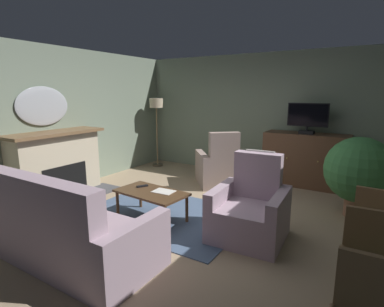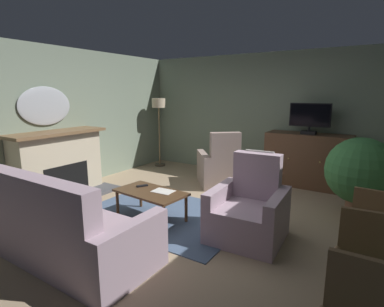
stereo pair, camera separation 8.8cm
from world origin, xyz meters
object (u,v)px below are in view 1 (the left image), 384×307
object	(u,v)px
tv_cabinet	(305,161)
fireplace	(57,166)
television	(308,117)
potted_plant_on_hearth_side	(359,171)
side_chair_beside_plant	(374,239)
armchair_angled_to_table	(250,212)
wall_mirror_oval	(43,106)
floor_lamp	(156,111)
coffee_table	(151,195)
folded_newspaper	(164,191)
armchair_in_far_corner	(220,168)
sofa_floral	(63,231)
side_chair_mid_row	(371,281)
tv_remote	(142,186)

from	to	relation	value
tv_cabinet	fireplace	bearing A→B (deg)	-140.77
fireplace	television	distance (m)	4.65
tv_cabinet	potted_plant_on_hearth_side	size ratio (longest dim) A/B	1.31
fireplace	side_chair_beside_plant	world-z (taller)	fireplace
tv_cabinet	armchair_angled_to_table	distance (m)	2.63
wall_mirror_oval	floor_lamp	xyz separation A→B (m)	(0.36, 2.69, -0.21)
fireplace	wall_mirror_oval	distance (m)	1.05
wall_mirror_oval	coffee_table	world-z (taller)	wall_mirror_oval
folded_newspaper	armchair_in_far_corner	distance (m)	1.96
television	sofa_floral	bearing A→B (deg)	-112.10
fireplace	side_chair_beside_plant	bearing A→B (deg)	-1.65
side_chair_beside_plant	floor_lamp	world-z (taller)	floor_lamp
wall_mirror_oval	coffee_table	size ratio (longest dim) A/B	0.90
wall_mirror_oval	sofa_floral	world-z (taller)	wall_mirror_oval
side_chair_mid_row	side_chair_beside_plant	world-z (taller)	side_chair_mid_row
armchair_angled_to_table	side_chair_beside_plant	bearing A→B (deg)	-18.13
television	armchair_in_far_corner	size ratio (longest dim) A/B	0.60
wall_mirror_oval	television	world-z (taller)	wall_mirror_oval
armchair_angled_to_table	floor_lamp	distance (m)	4.23
sofa_floral	armchair_angled_to_table	size ratio (longest dim) A/B	2.01
side_chair_mid_row	tv_cabinet	bearing A→B (deg)	107.52
tv_cabinet	coffee_table	bearing A→B (deg)	-117.92
armchair_angled_to_table	floor_lamp	size ratio (longest dim) A/B	0.64
coffee_table	wall_mirror_oval	bearing A→B (deg)	-178.77
tv_remote	television	bearing A→B (deg)	-3.81
side_chair_beside_plant	floor_lamp	distance (m)	5.52
tv_cabinet	armchair_in_far_corner	size ratio (longest dim) A/B	1.27
folded_newspaper	sofa_floral	distance (m)	1.45
armchair_in_far_corner	folded_newspaper	bearing A→B (deg)	-87.70
television	floor_lamp	xyz separation A→B (m)	(-3.46, -0.18, 0.02)
fireplace	folded_newspaper	bearing A→B (deg)	3.62
folded_newspaper	side_chair_mid_row	bearing A→B (deg)	-24.66
folded_newspaper	side_chair_beside_plant	size ratio (longest dim) A/B	0.32
tv_cabinet	tv_remote	size ratio (longest dim) A/B	9.14
tv_cabinet	television	world-z (taller)	television
fireplace	side_chair_mid_row	world-z (taller)	fireplace
television	sofa_floral	distance (m)	4.58
coffee_table	sofa_floral	world-z (taller)	sofa_floral
wall_mirror_oval	folded_newspaper	xyz separation A→B (m)	(2.46, 0.14, -1.15)
fireplace	armchair_in_far_corner	distance (m)	3.00
folded_newspaper	sofa_floral	xyz separation A→B (m)	(-0.31, -1.41, -0.10)
television	folded_newspaper	distance (m)	3.18
television	side_chair_beside_plant	size ratio (longest dim) A/B	0.79
potted_plant_on_hearth_side	armchair_angled_to_table	bearing A→B (deg)	-127.73
coffee_table	side_chair_mid_row	size ratio (longest dim) A/B	1.09
tv_remote	fireplace	bearing A→B (deg)	124.11
side_chair_mid_row	side_chair_beside_plant	bearing A→B (deg)	89.29
television	armchair_in_far_corner	world-z (taller)	television
sofa_floral	side_chair_beside_plant	distance (m)	3.10
armchair_angled_to_table	side_chair_mid_row	world-z (taller)	armchair_angled_to_table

